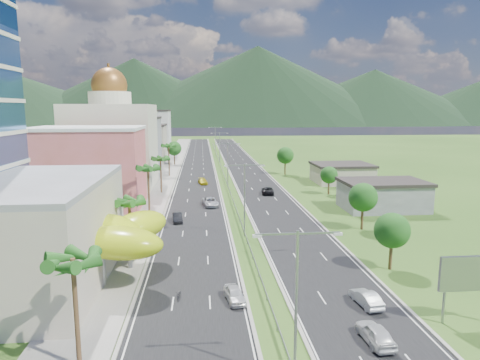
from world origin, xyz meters
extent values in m
plane|color=#2D5119|center=(0.00, 0.00, 0.00)|extent=(500.00, 500.00, 0.00)
cube|color=black|center=(-7.50, 90.00, 0.02)|extent=(11.00, 260.00, 0.04)
cube|color=black|center=(7.50, 90.00, 0.02)|extent=(11.00, 260.00, 0.04)
cube|color=gray|center=(-17.00, 90.00, 0.06)|extent=(7.00, 260.00, 0.12)
cube|color=gray|center=(0.00, 72.00, 0.62)|extent=(0.08, 216.00, 0.28)
cube|color=gray|center=(0.00, 174.00, 0.35)|extent=(0.10, 0.12, 0.70)
cylinder|color=gray|center=(0.00, -25.00, 5.50)|extent=(0.20, 0.20, 11.00)
cube|color=gray|center=(-1.44, -25.00, 10.80)|extent=(2.88, 0.12, 0.12)
cube|color=gray|center=(1.44, -25.00, 10.80)|extent=(2.88, 0.12, 0.12)
cube|color=silver|center=(-2.72, -25.00, 10.70)|extent=(0.60, 0.25, 0.18)
cube|color=silver|center=(2.72, -25.00, 10.70)|extent=(0.60, 0.25, 0.18)
cylinder|color=gray|center=(0.00, 10.00, 5.50)|extent=(0.20, 0.20, 11.00)
cube|color=gray|center=(-1.44, 10.00, 10.80)|extent=(2.88, 0.12, 0.12)
cube|color=gray|center=(1.44, 10.00, 10.80)|extent=(2.88, 0.12, 0.12)
cube|color=silver|center=(-2.72, 10.00, 10.70)|extent=(0.60, 0.25, 0.18)
cube|color=silver|center=(2.72, 10.00, 10.70)|extent=(0.60, 0.25, 0.18)
cylinder|color=gray|center=(0.00, 50.00, 5.50)|extent=(0.20, 0.20, 11.00)
cube|color=gray|center=(-1.44, 50.00, 10.80)|extent=(2.88, 0.12, 0.12)
cube|color=gray|center=(1.44, 50.00, 10.80)|extent=(2.88, 0.12, 0.12)
cube|color=silver|center=(-2.72, 50.00, 10.70)|extent=(0.60, 0.25, 0.18)
cube|color=silver|center=(2.72, 50.00, 10.70)|extent=(0.60, 0.25, 0.18)
cylinder|color=gray|center=(0.00, 95.00, 5.50)|extent=(0.20, 0.20, 11.00)
cube|color=gray|center=(-1.44, 95.00, 10.80)|extent=(2.88, 0.12, 0.12)
cube|color=gray|center=(1.44, 95.00, 10.80)|extent=(2.88, 0.12, 0.12)
cube|color=silver|center=(-2.72, 95.00, 10.70)|extent=(0.60, 0.25, 0.18)
cube|color=silver|center=(2.72, 95.00, 10.70)|extent=(0.60, 0.25, 0.18)
cylinder|color=gray|center=(0.00, 140.00, 5.50)|extent=(0.20, 0.20, 11.00)
cube|color=gray|center=(-1.44, 140.00, 10.80)|extent=(2.88, 0.12, 0.12)
cube|color=gray|center=(1.44, 140.00, 10.80)|extent=(2.88, 0.12, 0.12)
cube|color=silver|center=(-2.72, 140.00, 10.70)|extent=(0.60, 0.25, 0.18)
cube|color=silver|center=(2.72, 140.00, 10.70)|extent=(0.60, 0.25, 0.18)
cylinder|color=gray|center=(-24.00, -2.00, 2.00)|extent=(0.50, 0.50, 4.00)
cylinder|color=gray|center=(-17.00, -7.00, 2.00)|extent=(0.50, 0.50, 4.00)
cylinder|color=gray|center=(-21.00, -10.00, 2.00)|extent=(0.50, 0.50, 4.00)
cylinder|color=gray|center=(-15.00, -2.00, 2.00)|extent=(0.50, 0.50, 4.00)
cube|color=#C45B50|center=(-28.00, 32.00, 7.50)|extent=(20.00, 15.00, 15.00)
cube|color=beige|center=(-28.00, 55.00, 10.00)|extent=(20.00, 20.00, 20.00)
cylinder|color=beige|center=(-28.00, 55.00, 21.50)|extent=(10.00, 10.00, 3.00)
sphere|color=brown|center=(-28.00, 55.00, 24.50)|extent=(8.40, 8.40, 8.40)
cube|color=slate|center=(-27.00, 80.00, 8.00)|extent=(16.00, 15.00, 16.00)
cube|color=#AEA190|center=(-27.00, 102.00, 6.50)|extent=(16.00, 15.00, 13.00)
cube|color=silver|center=(-27.00, 125.00, 9.00)|extent=(16.00, 15.00, 18.00)
cylinder|color=gray|center=(15.00, -18.00, 1.60)|extent=(0.24, 0.24, 3.20)
cube|color=#D85919|center=(17.00, -18.00, 4.60)|extent=(5.20, 0.35, 3.20)
cube|color=slate|center=(28.00, 25.00, 2.50)|extent=(15.00, 10.00, 5.00)
cube|color=#AEA190|center=(30.00, 55.00, 2.20)|extent=(14.00, 12.00, 4.40)
cylinder|color=#47301C|center=(-15.50, -22.00, 4.25)|extent=(0.36, 0.36, 8.50)
cylinder|color=#47301C|center=(-15.50, 2.00, 3.75)|extent=(0.36, 0.36, 7.50)
cylinder|color=#47301C|center=(-15.50, 22.00, 4.50)|extent=(0.36, 0.36, 9.00)
cylinder|color=#47301C|center=(-15.50, 45.00, 4.00)|extent=(0.36, 0.36, 8.00)
cylinder|color=#47301C|center=(-15.50, 70.00, 4.40)|extent=(0.36, 0.36, 8.80)
cylinder|color=#47301C|center=(-15.50, 95.00, 2.45)|extent=(0.40, 0.40, 4.90)
sphere|color=#225A1C|center=(-15.50, 95.00, 5.60)|extent=(4.90, 4.90, 4.90)
cylinder|color=#47301C|center=(16.00, -5.00, 2.10)|extent=(0.40, 0.40, 4.20)
sphere|color=#225A1C|center=(16.00, -5.00, 4.80)|extent=(4.20, 4.20, 4.20)
cylinder|color=#47301C|center=(19.00, 12.00, 2.27)|extent=(0.40, 0.40, 4.55)
sphere|color=#225A1C|center=(19.00, 12.00, 5.20)|extent=(4.55, 4.55, 4.55)
cylinder|color=#47301C|center=(22.00, 40.00, 1.92)|extent=(0.40, 0.40, 3.85)
sphere|color=#225A1C|center=(22.00, 40.00, 4.40)|extent=(3.85, 3.85, 3.85)
cylinder|color=#47301C|center=(18.00, 70.00, 2.45)|extent=(0.40, 0.40, 4.90)
sphere|color=#225A1C|center=(18.00, 70.00, 5.60)|extent=(4.90, 4.90, 4.90)
imported|color=silver|center=(-3.20, -11.94, 0.74)|extent=(2.29, 4.33, 1.40)
imported|color=black|center=(-10.53, 19.32, 0.77)|extent=(2.00, 4.56, 1.46)
imported|color=#A9AAB0|center=(-4.71, 30.65, 0.85)|extent=(3.52, 6.13, 1.61)
imported|color=gold|center=(-6.03, 55.71, 0.73)|extent=(2.71, 5.03, 1.38)
imported|color=silver|center=(7.67, -20.64, 0.84)|extent=(2.15, 4.77, 1.59)
imported|color=#B6BABE|center=(9.49, -14.04, 0.77)|extent=(2.09, 4.61, 1.47)
imported|color=black|center=(8.46, 41.69, 0.81)|extent=(3.15, 5.81, 1.55)
imported|color=black|center=(-8.76, -10.91, 0.59)|extent=(0.73, 1.77, 1.10)
camera|label=1|loc=(-6.29, -51.89, 18.97)|focal=32.00mm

